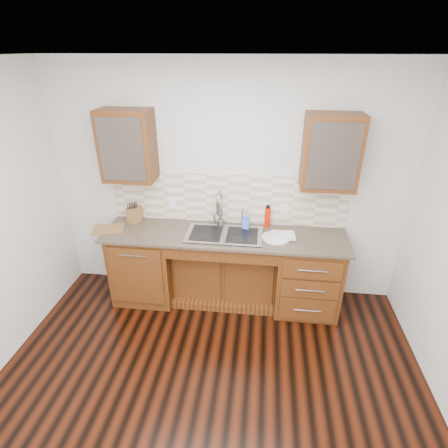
# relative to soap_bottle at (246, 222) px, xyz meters

# --- Properties ---
(ground) EXTENTS (4.00, 3.50, 0.10)m
(ground) POSITION_rel_soap_bottle_xyz_m (-0.23, -1.59, -1.05)
(ground) COLOR black
(ceiling) EXTENTS (4.00, 3.50, 0.10)m
(ceiling) POSITION_rel_soap_bottle_xyz_m (-0.23, -1.59, 1.75)
(ceiling) COLOR white
(ceiling) RESTS_ON wall_back
(wall_back) EXTENTS (4.00, 0.10, 2.70)m
(wall_back) POSITION_rel_soap_bottle_xyz_m (-0.23, 0.21, 0.35)
(wall_back) COLOR silver
(wall_back) RESTS_ON ground
(base_cabinet_left) EXTENTS (0.70, 0.62, 0.88)m
(base_cabinet_left) POSITION_rel_soap_bottle_xyz_m (-1.18, -0.15, -0.56)
(base_cabinet_left) COLOR #593014
(base_cabinet_left) RESTS_ON ground
(base_cabinet_center) EXTENTS (1.20, 0.44, 0.70)m
(base_cabinet_center) POSITION_rel_soap_bottle_xyz_m (-0.23, -0.06, -0.65)
(base_cabinet_center) COLOR #593014
(base_cabinet_center) RESTS_ON ground
(base_cabinet_right) EXTENTS (0.70, 0.62, 0.88)m
(base_cabinet_right) POSITION_rel_soap_bottle_xyz_m (0.72, -0.15, -0.56)
(base_cabinet_right) COLOR #593014
(base_cabinet_right) RESTS_ON ground
(countertop) EXTENTS (2.70, 0.65, 0.03)m
(countertop) POSITION_rel_soap_bottle_xyz_m (-0.23, -0.17, -0.10)
(countertop) COLOR #84705B
(countertop) RESTS_ON base_cabinet_left
(backsplash) EXTENTS (2.70, 0.02, 0.59)m
(backsplash) POSITION_rel_soap_bottle_xyz_m (-0.23, 0.15, 0.21)
(backsplash) COLOR beige
(backsplash) RESTS_ON wall_back
(sink) EXTENTS (0.84, 0.46, 0.19)m
(sink) POSITION_rel_soap_bottle_xyz_m (-0.23, -0.18, -0.17)
(sink) COLOR #9E9EA5
(sink) RESTS_ON countertop
(faucet) EXTENTS (0.04, 0.04, 0.40)m
(faucet) POSITION_rel_soap_bottle_xyz_m (-0.30, 0.05, 0.11)
(faucet) COLOR #999993
(faucet) RESTS_ON countertop
(filter_tap) EXTENTS (0.02, 0.02, 0.24)m
(filter_tap) POSITION_rel_soap_bottle_xyz_m (-0.05, 0.06, 0.03)
(filter_tap) COLOR #999993
(filter_tap) RESTS_ON countertop
(upper_cabinet_left) EXTENTS (0.55, 0.34, 0.75)m
(upper_cabinet_left) POSITION_rel_soap_bottle_xyz_m (-1.28, -0.01, 0.83)
(upper_cabinet_left) COLOR #593014
(upper_cabinet_left) RESTS_ON wall_back
(upper_cabinet_right) EXTENTS (0.55, 0.34, 0.75)m
(upper_cabinet_right) POSITION_rel_soap_bottle_xyz_m (0.82, -0.01, 0.83)
(upper_cabinet_right) COLOR #593014
(upper_cabinet_right) RESTS_ON wall_back
(outlet_left) EXTENTS (0.08, 0.01, 0.12)m
(outlet_left) POSITION_rel_soap_bottle_xyz_m (-0.88, 0.13, 0.12)
(outlet_left) COLOR white
(outlet_left) RESTS_ON backsplash
(outlet_right) EXTENTS (0.08, 0.01, 0.12)m
(outlet_right) POSITION_rel_soap_bottle_xyz_m (0.42, 0.13, 0.12)
(outlet_right) COLOR white
(outlet_right) RESTS_ON backsplash
(soap_bottle) EXTENTS (0.08, 0.09, 0.17)m
(soap_bottle) POSITION_rel_soap_bottle_xyz_m (0.00, 0.00, 0.00)
(soap_bottle) COLOR #4866F1
(soap_bottle) RESTS_ON countertop
(water_bottle) EXTENTS (0.07, 0.07, 0.23)m
(water_bottle) POSITION_rel_soap_bottle_xyz_m (0.24, 0.09, 0.03)
(water_bottle) COLOR red
(water_bottle) RESTS_ON countertop
(plate) EXTENTS (0.35, 0.35, 0.02)m
(plate) POSITION_rel_soap_bottle_xyz_m (0.34, -0.20, -0.08)
(plate) COLOR silver
(plate) RESTS_ON countertop
(dish_towel) EXTENTS (0.25, 0.19, 0.04)m
(dish_towel) POSITION_rel_soap_bottle_xyz_m (0.42, -0.18, -0.05)
(dish_towel) COLOR white
(dish_towel) RESTS_ON plate
(knife_block) EXTENTS (0.16, 0.19, 0.18)m
(knife_block) POSITION_rel_soap_bottle_xyz_m (-1.31, 0.02, 0.00)
(knife_block) COLOR #9E5C28
(knife_block) RESTS_ON countertop
(cutting_board) EXTENTS (0.39, 0.32, 0.02)m
(cutting_board) POSITION_rel_soap_bottle_xyz_m (-1.54, -0.22, -0.08)
(cutting_board) COLOR olive
(cutting_board) RESTS_ON countertop
(cup_left_a) EXTENTS (0.18, 0.18, 0.11)m
(cup_left_a) POSITION_rel_soap_bottle_xyz_m (-1.41, -0.01, 0.78)
(cup_left_a) COLOR white
(cup_left_a) RESTS_ON upper_cabinet_left
(cup_left_b) EXTENTS (0.11, 0.11, 0.10)m
(cup_left_b) POSITION_rel_soap_bottle_xyz_m (-1.13, -0.01, 0.78)
(cup_left_b) COLOR silver
(cup_left_b) RESTS_ON upper_cabinet_left
(cup_right_a) EXTENTS (0.14, 0.14, 0.09)m
(cup_right_a) POSITION_rel_soap_bottle_xyz_m (0.76, -0.01, 0.77)
(cup_right_a) COLOR white
(cup_right_a) RESTS_ON upper_cabinet_right
(cup_right_b) EXTENTS (0.10, 0.10, 0.09)m
(cup_right_b) POSITION_rel_soap_bottle_xyz_m (0.89, -0.01, 0.77)
(cup_right_b) COLOR silver
(cup_right_b) RESTS_ON upper_cabinet_right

